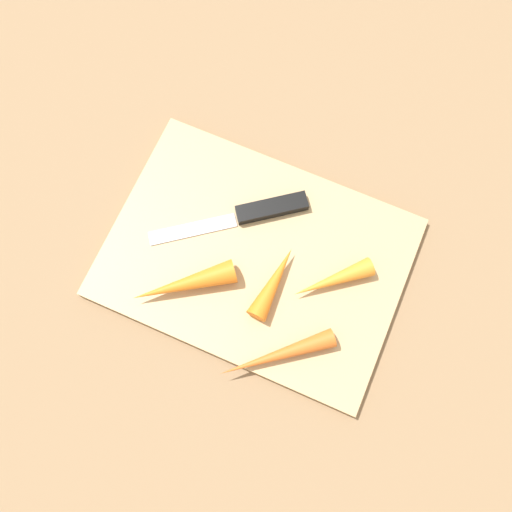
{
  "coord_description": "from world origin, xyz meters",
  "views": [
    {
      "loc": [
        0.08,
        -0.17,
        0.67
      ],
      "look_at": [
        0.0,
        0.0,
        0.01
      ],
      "focal_mm": 38.96,
      "sensor_mm": 36.0,
      "label": 1
    }
  ],
  "objects_px": {
    "carrot_shortest": "(274,282)",
    "knife": "(261,210)",
    "carrot_longest": "(277,355)",
    "carrot_short": "(333,280)",
    "cutting_board": "(256,257)",
    "carrot_long": "(184,284)"
  },
  "relations": [
    {
      "from": "cutting_board",
      "to": "knife",
      "type": "distance_m",
      "value": 0.06
    },
    {
      "from": "knife",
      "to": "carrot_shortest",
      "type": "distance_m",
      "value": 0.1
    },
    {
      "from": "carrot_longest",
      "to": "carrot_long",
      "type": "xyz_separation_m",
      "value": [
        -0.13,
        0.03,
        0.0
      ]
    },
    {
      "from": "cutting_board",
      "to": "knife",
      "type": "xyz_separation_m",
      "value": [
        -0.02,
        0.06,
        0.01
      ]
    },
    {
      "from": "knife",
      "to": "carrot_longest",
      "type": "height_order",
      "value": "carrot_longest"
    },
    {
      "from": "carrot_long",
      "to": "carrot_short",
      "type": "relative_size",
      "value": 1.25
    },
    {
      "from": "carrot_shortest",
      "to": "carrot_short",
      "type": "bearing_deg",
      "value": -60.27
    },
    {
      "from": "carrot_shortest",
      "to": "carrot_short",
      "type": "distance_m",
      "value": 0.07
    },
    {
      "from": "cutting_board",
      "to": "carrot_long",
      "type": "xyz_separation_m",
      "value": [
        -0.06,
        -0.07,
        0.02
      ]
    },
    {
      "from": "carrot_shortest",
      "to": "carrot_long",
      "type": "xyz_separation_m",
      "value": [
        -0.1,
        -0.05,
        0.0
      ]
    },
    {
      "from": "knife",
      "to": "carrot_short",
      "type": "distance_m",
      "value": 0.12
    },
    {
      "from": "cutting_board",
      "to": "carrot_long",
      "type": "distance_m",
      "value": 0.1
    },
    {
      "from": "knife",
      "to": "carrot_shortest",
      "type": "xyz_separation_m",
      "value": [
        0.05,
        -0.08,
        0.01
      ]
    },
    {
      "from": "carrot_shortest",
      "to": "knife",
      "type": "bearing_deg",
      "value": 36.64
    },
    {
      "from": "carrot_longest",
      "to": "carrot_short",
      "type": "bearing_deg",
      "value": -144.81
    },
    {
      "from": "cutting_board",
      "to": "carrot_longest",
      "type": "height_order",
      "value": "carrot_longest"
    },
    {
      "from": "cutting_board",
      "to": "carrot_longest",
      "type": "xyz_separation_m",
      "value": [
        0.07,
        -0.1,
        0.02
      ]
    },
    {
      "from": "carrot_longest",
      "to": "carrot_long",
      "type": "bearing_deg",
      "value": -54.72
    },
    {
      "from": "cutting_board",
      "to": "carrot_shortest",
      "type": "height_order",
      "value": "carrot_shortest"
    },
    {
      "from": "cutting_board",
      "to": "carrot_longest",
      "type": "bearing_deg",
      "value": -55.35
    },
    {
      "from": "knife",
      "to": "carrot_longest",
      "type": "xyz_separation_m",
      "value": [
        0.09,
        -0.16,
        0.01
      ]
    },
    {
      "from": "cutting_board",
      "to": "carrot_short",
      "type": "height_order",
      "value": "carrot_short"
    }
  ]
}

